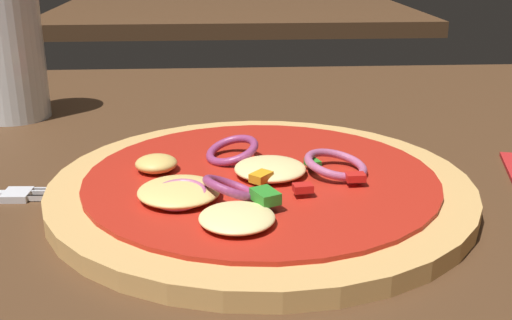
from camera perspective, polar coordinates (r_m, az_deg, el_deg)
dining_table at (r=0.44m, az=-3.60°, el=-5.43°), size 1.14×0.89×0.03m
pizza at (r=0.43m, az=-0.04°, el=-2.45°), size 0.29×0.29×0.03m
beer_glass at (r=0.65m, az=-21.84°, el=8.59°), size 0.07×0.07×0.13m
background_table at (r=1.61m, az=-2.18°, el=13.15°), size 0.89×0.61×0.03m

